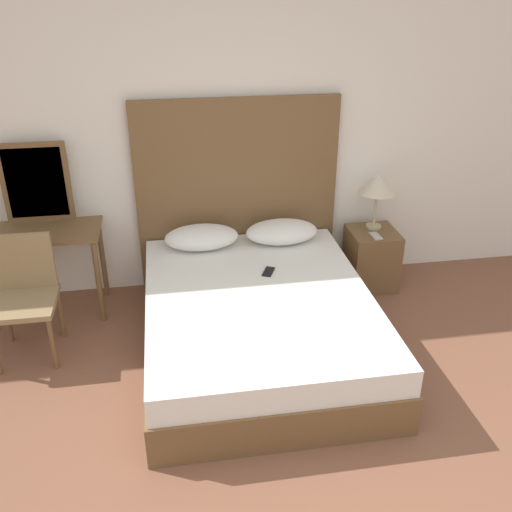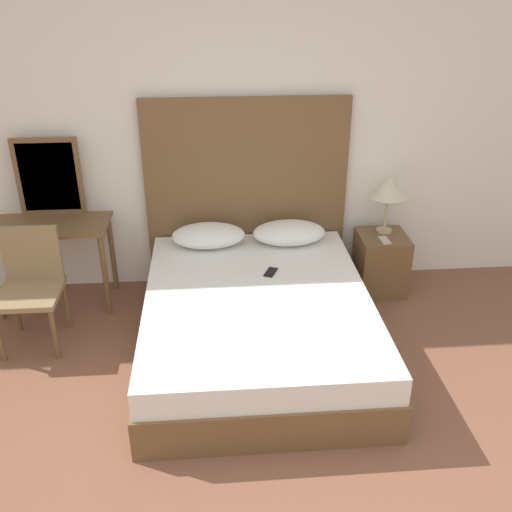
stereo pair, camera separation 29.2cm
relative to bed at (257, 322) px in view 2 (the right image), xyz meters
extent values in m
cube|color=white|center=(0.07, 1.14, 1.11)|extent=(10.00, 0.06, 2.70)
cube|color=brown|center=(0.00, 0.00, -0.09)|extent=(1.62, 2.09, 0.28)
cube|color=white|center=(0.00, 0.00, 0.14)|extent=(1.59, 2.05, 0.19)
cube|color=brown|center=(0.00, 1.07, 0.59)|extent=(1.70, 0.05, 1.65)
ellipsoid|color=white|center=(-0.34, 0.82, 0.34)|extent=(0.61, 0.35, 0.19)
ellipsoid|color=white|center=(0.34, 0.82, 0.34)|extent=(0.61, 0.35, 0.19)
cube|color=black|center=(0.13, 0.31, 0.24)|extent=(0.13, 0.17, 0.01)
cube|color=brown|center=(1.14, 0.80, 0.03)|extent=(0.41, 0.42, 0.52)
cylinder|color=tan|center=(1.17, 0.88, 0.30)|extent=(0.13, 0.13, 0.02)
cylinder|color=tan|center=(1.17, 0.88, 0.46)|extent=(0.02, 0.02, 0.30)
cone|color=beige|center=(1.17, 0.88, 0.69)|extent=(0.32, 0.32, 0.17)
cube|color=#B7B7BC|center=(1.12, 0.69, 0.29)|extent=(0.08, 0.15, 0.01)
cube|color=brown|center=(-1.60, 0.80, 0.48)|extent=(0.94, 0.49, 0.02)
cylinder|color=brown|center=(-1.17, 0.59, 0.12)|extent=(0.04, 0.04, 0.70)
cylinder|color=brown|center=(-2.03, 1.00, 0.12)|extent=(0.04, 0.04, 0.70)
cylinder|color=brown|center=(-1.17, 1.00, 0.12)|extent=(0.04, 0.04, 0.70)
cube|color=brown|center=(-1.60, 1.02, 0.81)|extent=(0.52, 0.03, 0.64)
cube|color=#B2BCC6|center=(-1.60, 1.01, 0.81)|extent=(0.44, 0.01, 0.56)
cube|color=olive|center=(-1.65, 0.21, 0.19)|extent=(0.45, 0.46, 0.04)
cube|color=olive|center=(-1.65, 0.42, 0.43)|extent=(0.42, 0.04, 0.42)
cylinder|color=brown|center=(-1.46, 0.01, -0.03)|extent=(0.04, 0.04, 0.41)
cylinder|color=brown|center=(-1.84, 0.41, -0.03)|extent=(0.04, 0.04, 0.41)
cylinder|color=brown|center=(-1.46, 0.41, -0.03)|extent=(0.04, 0.04, 0.41)
camera|label=1|loc=(-0.59, -3.46, 2.31)|focal=40.00mm
camera|label=2|loc=(-0.30, -3.49, 2.31)|focal=40.00mm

